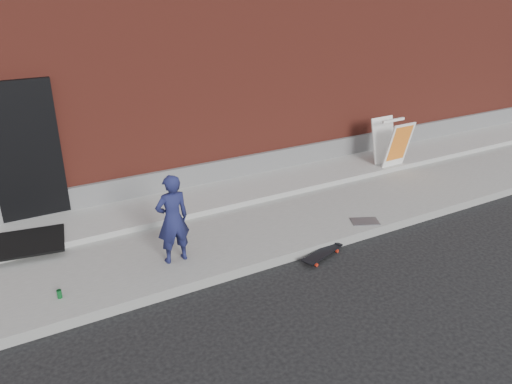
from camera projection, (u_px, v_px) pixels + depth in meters
ground at (260, 271)px, 7.25m from camera, size 80.00×80.00×0.00m
sidewalk at (216, 226)px, 8.42m from camera, size 20.00×3.00×0.15m
apron at (195, 200)px, 9.09m from camera, size 20.00×1.20×0.10m
building at (115, 43)px, 11.87m from camera, size 20.00×8.10×5.00m
child at (173, 219)px, 6.99m from camera, size 0.49×0.33×1.33m
skateboard at (322, 253)px, 7.59m from camera, size 0.82×0.45×0.09m
pizza_sign at (392, 142)px, 10.50m from camera, size 0.61×0.72×0.99m
soda_can at (59, 294)px, 6.37m from camera, size 0.07×0.07×0.11m
doormat at (25, 243)px, 7.49m from camera, size 1.24×1.07×0.03m
utility_plate at (365, 221)px, 8.39m from camera, size 0.53×0.45×0.01m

